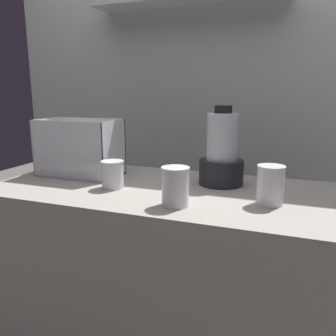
% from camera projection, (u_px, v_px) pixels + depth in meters
% --- Properties ---
extents(counter, '(1.40, 0.64, 0.90)m').
position_uv_depth(counter, '(168.00, 290.00, 1.45)').
color(counter, '#9E998E').
rests_on(counter, ground_plane).
extents(back_wall_unit, '(2.60, 0.24, 2.50)m').
position_uv_depth(back_wall_unit, '(213.00, 92.00, 1.97)').
color(back_wall_unit, silver).
rests_on(back_wall_unit, ground_plane).
extents(carrot_display_bin, '(0.35, 0.21, 0.25)m').
position_uv_depth(carrot_display_bin, '(82.00, 158.00, 1.54)').
color(carrot_display_bin, white).
rests_on(carrot_display_bin, counter).
extents(blender_pitcher, '(0.18, 0.18, 0.32)m').
position_uv_depth(blender_pitcher, '(222.00, 155.00, 1.38)').
color(blender_pitcher, black).
rests_on(blender_pitcher, counter).
extents(juice_cup_orange_far_left, '(0.09, 0.09, 0.11)m').
position_uv_depth(juice_cup_orange_far_left, '(113.00, 176.00, 1.34)').
color(juice_cup_orange_far_left, white).
rests_on(juice_cup_orange_far_left, counter).
extents(juice_cup_carrot_left, '(0.09, 0.09, 0.13)m').
position_uv_depth(juice_cup_carrot_left, '(175.00, 189.00, 1.13)').
color(juice_cup_carrot_left, white).
rests_on(juice_cup_carrot_left, counter).
extents(juice_cup_orange_middle, '(0.09, 0.09, 0.13)m').
position_uv_depth(juice_cup_orange_middle, '(270.00, 187.00, 1.14)').
color(juice_cup_orange_middle, white).
rests_on(juice_cup_orange_middle, counter).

